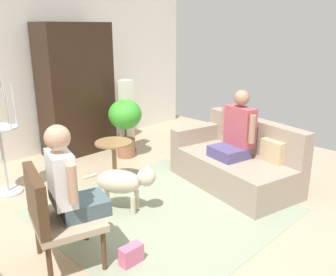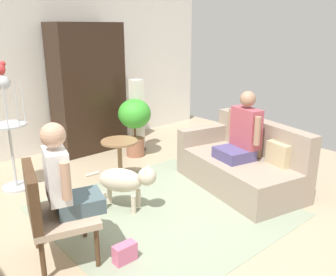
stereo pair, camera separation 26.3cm
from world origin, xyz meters
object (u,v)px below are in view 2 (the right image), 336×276
at_px(couch, 242,164).
at_px(handbag, 125,253).
at_px(armchair, 48,208).
at_px(person_on_armchair, 64,178).
at_px(person_on_couch, 242,133).
at_px(bird_cage_stand, 9,128).
at_px(potted_plant, 135,119).
at_px(dog, 125,180).
at_px(parrot, 1,68).
at_px(round_end_table, 120,157).
at_px(armoire_cabinet, 88,89).
at_px(column_lamp, 137,116).

bearing_deg(couch, handbag, -170.82).
distance_m(armchair, person_on_armchair, 0.29).
relative_size(armchair, person_on_couch, 1.05).
bearing_deg(bird_cage_stand, potted_plant, -0.69).
xyz_separation_m(dog, parrot, (-0.75, 1.42, 1.20)).
distance_m(person_on_couch, round_end_table, 1.64).
relative_size(bird_cage_stand, armoire_cabinet, 0.70).
relative_size(potted_plant, handbag, 4.39).
relative_size(person_on_couch, armoire_cabinet, 0.41).
relative_size(dog, column_lamp, 0.61).
distance_m(person_on_armchair, round_end_table, 1.75).
height_order(couch, parrot, parrot).
xyz_separation_m(potted_plant, column_lamp, (0.18, 0.18, -0.01)).
xyz_separation_m(round_end_table, bird_cage_stand, (-1.15, 0.73, 0.47)).
bearing_deg(handbag, person_on_armchair, 128.53).
xyz_separation_m(couch, potted_plant, (-0.37, 1.86, 0.31)).
bearing_deg(parrot, bird_cage_stand, -180.00).
xyz_separation_m(armchair, column_lamp, (2.39, 1.93, 0.07)).
distance_m(bird_cage_stand, column_lamp, 2.12).
bearing_deg(handbag, person_on_couch, 8.91).
distance_m(dog, potted_plant, 1.83).
relative_size(round_end_table, armoire_cabinet, 0.28).
height_order(parrot, handbag, parrot).
bearing_deg(person_on_couch, column_lamp, 93.71).
bearing_deg(parrot, person_on_couch, -40.57).
bearing_deg(column_lamp, person_on_couch, -86.29).
height_order(couch, armoire_cabinet, armoire_cabinet).
height_order(armchair, dog, armchair).
relative_size(couch, round_end_table, 3.13).
relative_size(bird_cage_stand, column_lamp, 1.22).
bearing_deg(parrot, armchair, -99.65).
distance_m(armchair, handbag, 0.79).
bearing_deg(potted_plant, column_lamp, 45.06).
bearing_deg(bird_cage_stand, couch, -39.46).
xyz_separation_m(person_on_armchair, column_lamp, (2.25, 1.97, -0.18)).
xyz_separation_m(bird_cage_stand, parrot, (0.01, 0.00, 0.73)).
height_order(dog, potted_plant, potted_plant).
bearing_deg(potted_plant, handbag, -128.36).
distance_m(person_on_couch, dog, 1.60).
xyz_separation_m(armchair, armoire_cabinet, (1.84, 2.52, 0.52)).
relative_size(person_on_couch, parrot, 5.07).
distance_m(bird_cage_stand, handbag, 2.35).
bearing_deg(couch, person_on_armchair, 178.44).
relative_size(person_on_armchair, potted_plant, 0.89).
height_order(person_on_armchair, column_lamp, person_on_armchair).
relative_size(parrot, handbag, 0.80).
xyz_separation_m(armchair, handbag, (0.47, -0.45, -0.44)).
xyz_separation_m(parrot, column_lamp, (2.09, 0.15, -0.95)).
bearing_deg(column_lamp, round_end_table, -137.06).
distance_m(couch, dog, 1.60).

